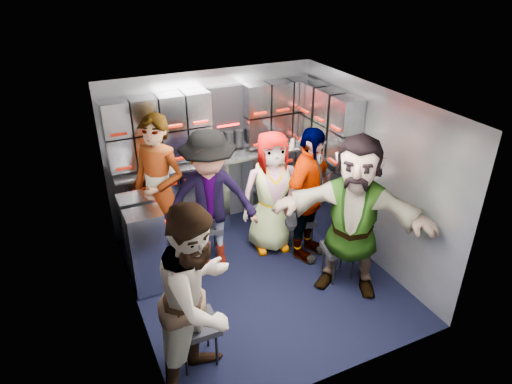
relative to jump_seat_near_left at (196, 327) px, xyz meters
name	(u,v)px	position (x,y,z in m)	size (l,w,h in m)	color
floor	(262,279)	(1.05, 0.82, -0.41)	(3.00, 3.00, 0.00)	black
wall_back	(213,150)	(1.05, 2.32, 0.64)	(2.80, 0.04, 2.10)	#8F939C
wall_left	(128,230)	(-0.35, 0.82, 0.64)	(0.04, 3.00, 2.10)	#8F939C
wall_right	(370,175)	(2.45, 0.82, 0.64)	(0.04, 3.00, 2.10)	#8F939C
ceiling	(263,103)	(1.05, 0.82, 1.69)	(2.80, 3.00, 0.02)	silver
cart_bank_back	(220,194)	(1.05, 2.11, 0.09)	(2.68, 0.38, 0.99)	#9296A0
cart_bank_left	(144,243)	(-0.14, 1.38, 0.09)	(0.38, 0.76, 0.99)	#9296A0
counter	(219,158)	(1.05, 2.11, 0.61)	(2.68, 0.42, 0.03)	#B1B4B9
locker_bank_back	(216,121)	(1.05, 2.17, 1.08)	(2.68, 0.28, 0.82)	#9296A0
locker_bank_right	(329,123)	(2.30, 1.52, 1.08)	(0.28, 1.00, 0.82)	#9296A0
right_cabinet	(328,197)	(2.30, 1.42, 0.09)	(0.28, 1.20, 1.00)	#9296A0
coffee_niche	(227,119)	(1.23, 2.23, 1.06)	(0.46, 0.16, 0.84)	black
red_latch_strip	(225,174)	(1.05, 1.91, 0.47)	(2.60, 0.02, 0.03)	#A01205
jump_seat_near_left	(196,327)	(0.00, 0.00, 0.00)	(0.40, 0.38, 0.46)	black
jump_seat_mid_left	(207,228)	(0.65, 1.55, -0.02)	(0.44, 0.42, 0.44)	black
jump_seat_center	(265,213)	(1.45, 1.56, -0.02)	(0.48, 0.47, 0.44)	black
jump_seat_mid_right	(299,221)	(1.75, 1.21, -0.03)	(0.43, 0.42, 0.43)	black
jump_seat_near_right	(339,250)	(1.87, 0.50, -0.04)	(0.41, 0.40, 0.41)	black
attendant_standing	(160,192)	(0.16, 1.69, 0.51)	(0.67, 0.44, 1.84)	black
attendant_arc_a	(199,299)	(0.00, -0.18, 0.47)	(0.85, 0.66, 1.75)	black
attendant_arc_b	(210,201)	(0.65, 1.37, 0.44)	(1.10, 0.63, 1.70)	black
attendant_arc_c	(272,193)	(1.45, 1.38, 0.37)	(0.76, 0.49, 1.55)	black
attendant_arc_d	(308,196)	(1.75, 1.03, 0.43)	(0.98, 0.41, 1.67)	black
attendant_arc_e	(353,217)	(1.87, 0.32, 0.50)	(1.69, 0.54, 1.82)	black
bottle_left	(146,162)	(0.11, 2.06, 0.75)	(0.07, 0.07, 0.25)	white
bottle_mid	(169,158)	(0.40, 2.06, 0.75)	(0.07, 0.07, 0.26)	white
bottle_right	(298,135)	(2.19, 2.06, 0.76)	(0.06, 0.06, 0.28)	white
cup_left	(172,164)	(0.42, 2.05, 0.67)	(0.08, 0.08, 0.10)	beige
cup_right	(292,142)	(2.09, 2.05, 0.68)	(0.07, 0.07, 0.11)	beige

